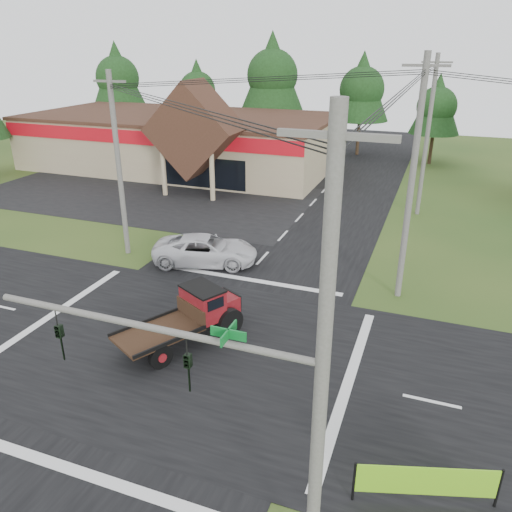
% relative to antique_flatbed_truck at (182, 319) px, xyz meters
% --- Properties ---
extents(ground, '(120.00, 120.00, 0.00)m').
position_rel_antique_flatbed_truck_xyz_m(ground, '(0.11, -0.29, -1.16)').
color(ground, '#264418').
rests_on(ground, ground).
extents(road_ns, '(12.00, 120.00, 0.02)m').
position_rel_antique_flatbed_truck_xyz_m(road_ns, '(0.11, -0.29, -1.15)').
color(road_ns, black).
rests_on(road_ns, ground).
extents(road_ew, '(120.00, 12.00, 0.02)m').
position_rel_antique_flatbed_truck_xyz_m(road_ew, '(0.11, -0.29, -1.15)').
color(road_ew, black).
rests_on(road_ew, ground).
extents(parking_apron, '(28.00, 14.00, 0.02)m').
position_rel_antique_flatbed_truck_xyz_m(parking_apron, '(-13.89, 18.71, -1.14)').
color(parking_apron, black).
rests_on(parking_apron, ground).
extents(cvs_building, '(30.40, 18.20, 9.19)m').
position_rel_antique_flatbed_truck_xyz_m(cvs_building, '(-15.60, 29.28, 1.62)').
color(cvs_building, tan).
rests_on(cvs_building, ground).
extents(traffic_signal_mast, '(8.12, 0.24, 7.00)m').
position_rel_antique_flatbed_truck_xyz_m(traffic_signal_mast, '(5.93, -7.79, 3.27)').
color(traffic_signal_mast, '#595651').
rests_on(traffic_signal_mast, ground).
extents(utility_pole_nr, '(2.00, 0.30, 11.00)m').
position_rel_antique_flatbed_truck_xyz_m(utility_pole_nr, '(7.61, -7.79, 4.48)').
color(utility_pole_nr, '#595651').
rests_on(utility_pole_nr, ground).
extents(utility_pole_nw, '(2.00, 0.30, 10.50)m').
position_rel_antique_flatbed_truck_xyz_m(utility_pole_nw, '(-7.89, 7.71, 4.23)').
color(utility_pole_nw, '#595651').
rests_on(utility_pole_nw, ground).
extents(utility_pole_ne, '(2.00, 0.30, 11.50)m').
position_rel_antique_flatbed_truck_xyz_m(utility_pole_ne, '(8.11, 7.71, 4.73)').
color(utility_pole_ne, '#595651').
rests_on(utility_pole_ne, ground).
extents(utility_pole_n, '(2.00, 0.30, 11.20)m').
position_rel_antique_flatbed_truck_xyz_m(utility_pole_n, '(8.11, 21.71, 4.58)').
color(utility_pole_n, '#595651').
rests_on(utility_pole_n, ground).
extents(tree_row_a, '(6.72, 6.72, 12.12)m').
position_rel_antique_flatbed_truck_xyz_m(tree_row_a, '(-29.89, 39.71, 6.89)').
color(tree_row_a, '#332316').
rests_on(tree_row_a, ground).
extents(tree_row_b, '(5.60, 5.60, 10.10)m').
position_rel_antique_flatbed_truck_xyz_m(tree_row_b, '(-19.89, 41.71, 5.55)').
color(tree_row_b, '#332316').
rests_on(tree_row_b, ground).
extents(tree_row_c, '(7.28, 7.28, 13.13)m').
position_rel_antique_flatbed_truck_xyz_m(tree_row_c, '(-9.89, 40.71, 7.56)').
color(tree_row_c, '#332316').
rests_on(tree_row_c, ground).
extents(tree_row_d, '(6.16, 6.16, 11.11)m').
position_rel_antique_flatbed_truck_xyz_m(tree_row_d, '(0.11, 41.71, 6.22)').
color(tree_row_d, '#332316').
rests_on(tree_row_d, ground).
extents(tree_row_e, '(5.04, 5.04, 9.09)m').
position_rel_antique_flatbed_truck_xyz_m(tree_row_e, '(8.11, 39.71, 4.87)').
color(tree_row_e, '#332316').
rests_on(tree_row_e, ground).
extents(antique_flatbed_truck, '(4.49, 5.88, 2.32)m').
position_rel_antique_flatbed_truck_xyz_m(antique_flatbed_truck, '(0.00, 0.00, 0.00)').
color(antique_flatbed_truck, '#620E10').
rests_on(antique_flatbed_truck, ground).
extents(roadside_banner, '(3.84, 1.27, 1.36)m').
position_rel_antique_flatbed_truck_xyz_m(roadside_banner, '(10.06, -4.84, -0.48)').
color(roadside_banner, '#72C019').
rests_on(roadside_banner, ground).
extents(white_pickup, '(6.45, 4.29, 1.64)m').
position_rel_antique_flatbed_truck_xyz_m(white_pickup, '(-2.75, 7.96, -0.34)').
color(white_pickup, silver).
rests_on(white_pickup, ground).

